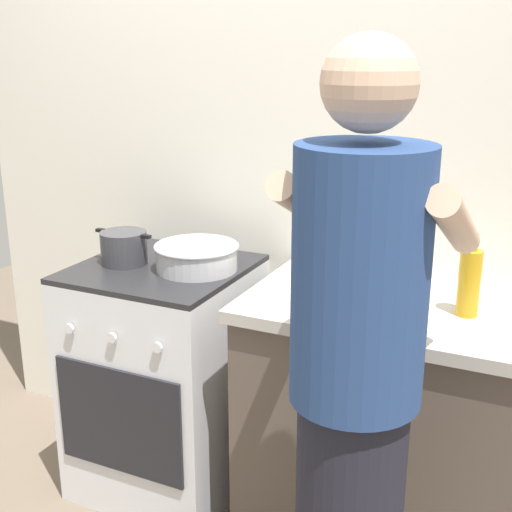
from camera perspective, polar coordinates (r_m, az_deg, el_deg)
back_wall at (r=2.49m, az=6.92°, el=7.41°), size 3.20×0.10×2.50m
countertop at (r=2.37m, az=11.70°, el=-14.15°), size 1.00×0.60×0.90m
stove_range at (r=2.68m, az=-7.63°, el=-10.07°), size 0.60×0.62×0.90m
pot at (r=2.54m, az=-11.08°, el=0.70°), size 0.24×0.17×0.12m
mixing_bowl at (r=2.44m, az=-5.02°, el=0.02°), size 0.31×0.31×0.09m
utensil_crock at (r=2.36m, az=8.89°, el=0.23°), size 0.10×0.10×0.30m
spice_bottle at (r=2.14m, az=11.87°, el=-2.94°), size 0.04×0.04×0.09m
oil_bottle at (r=2.10m, az=17.54°, el=-2.03°), size 0.07×0.07×0.25m
person at (r=1.62m, az=8.26°, el=-12.86°), size 0.41×0.50×1.70m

